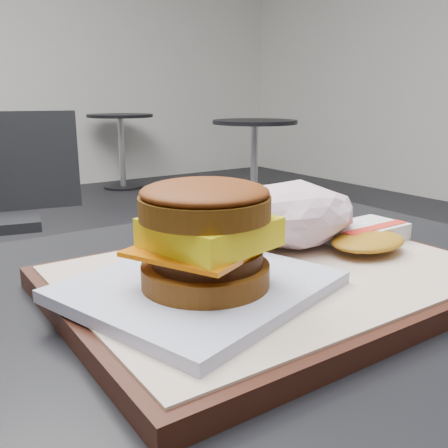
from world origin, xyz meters
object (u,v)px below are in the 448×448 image
at_px(breakfast_sandwich, 204,248).
at_px(crumpled_wrapper, 290,214).
at_px(neighbor_chair, 0,205).
at_px(serving_tray, 273,279).
at_px(hash_brown, 366,236).

xyz_separation_m(breakfast_sandwich, crumpled_wrapper, (0.15, 0.07, -0.01)).
bearing_deg(crumpled_wrapper, neighbor_chair, 89.30).
relative_size(serving_tray, hash_brown, 3.14).
bearing_deg(crumpled_wrapper, breakfast_sandwich, -155.71).
xyz_separation_m(serving_tray, crumpled_wrapper, (0.06, 0.05, 0.04)).
xyz_separation_m(hash_brown, neighbor_chair, (-0.04, 1.80, -0.29)).
relative_size(serving_tray, neighbor_chair, 0.43).
bearing_deg(crumpled_wrapper, hash_brown, -39.14).
bearing_deg(breakfast_sandwich, serving_tray, 10.97).
height_order(breakfast_sandwich, crumpled_wrapper, breakfast_sandwich).
bearing_deg(crumpled_wrapper, serving_tray, -141.41).
bearing_deg(breakfast_sandwich, crumpled_wrapper, 24.29).
height_order(breakfast_sandwich, neighbor_chair, breakfast_sandwich).
height_order(serving_tray, neighbor_chair, neighbor_chair).
distance_m(serving_tray, neighbor_chair, 1.82).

